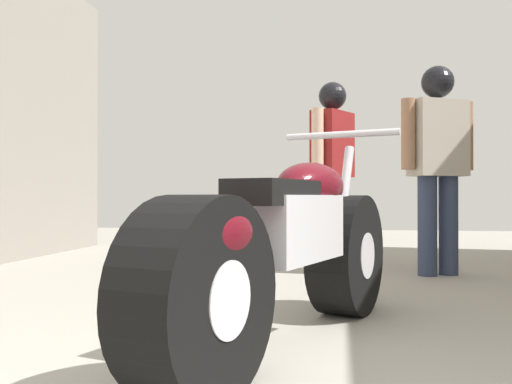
{
  "coord_description": "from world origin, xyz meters",
  "views": [
    {
      "loc": [
        0.26,
        -0.67,
        0.65
      ],
      "look_at": [
        -0.29,
        3.05,
        0.68
      ],
      "focal_mm": 39.83,
      "sensor_mm": 36.0,
      "label": 1
    }
  ],
  "objects": [
    {
      "name": "motorcycle_maroon_cruiser",
      "position": [
        0.04,
        1.75,
        0.41
      ],
      "size": [
        0.98,
        2.1,
        1.0
      ],
      "color": "black",
      "rests_on": "ground_plane"
    },
    {
      "name": "ground_plane",
      "position": [
        0.0,
        3.08,
        0.0
      ],
      "size": [
        14.78,
        14.78,
        0.0
      ],
      "primitive_type": "plane",
      "color": "#9E998E"
    },
    {
      "name": "mechanic_in_blue",
      "position": [
        1.05,
        4.16,
        1.03
      ],
      "size": [
        0.65,
        0.42,
        1.72
      ],
      "color": "#2D3851",
      "rests_on": "ground_plane"
    },
    {
      "name": "mechanic_with_helmet",
      "position": [
        0.18,
        5.0,
        1.07
      ],
      "size": [
        0.44,
        0.67,
        1.78
      ],
      "color": "#2D3851",
      "rests_on": "ground_plane"
    }
  ]
}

